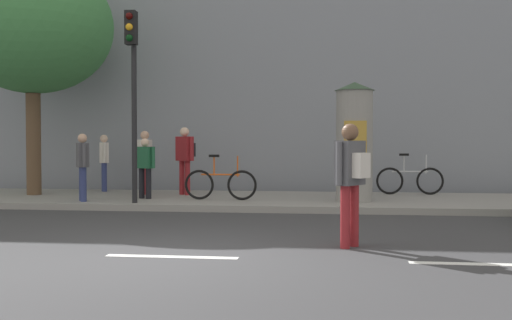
{
  "coord_description": "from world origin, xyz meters",
  "views": [
    {
      "loc": [
        2.06,
        -7.62,
        1.53
      ],
      "look_at": [
        0.9,
        2.0,
        1.24
      ],
      "focal_mm": 41.3,
      "sensor_mm": 36.0,
      "label": 1
    }
  ],
  "objects_px": {
    "poster_column": "(354,141)",
    "bicycle_upright": "(410,180)",
    "traffic_light": "(132,75)",
    "bicycle_leaning": "(220,184)",
    "street_tree": "(32,26)",
    "pedestrian_in_dark_shirt": "(104,159)",
    "pedestrian_with_bag": "(145,164)",
    "pedestrian_in_red_top": "(145,157)",
    "pedestrian_near_pole": "(83,162)",
    "pedestrian_tallest": "(185,154)",
    "pedestrian_with_backpack": "(351,173)"
  },
  "relations": [
    {
      "from": "pedestrian_near_pole",
      "to": "bicycle_upright",
      "type": "xyz_separation_m",
      "value": [
        7.88,
        2.74,
        -0.54
      ]
    },
    {
      "from": "street_tree",
      "to": "pedestrian_with_bag",
      "type": "bearing_deg",
      "value": -12.04
    },
    {
      "from": "pedestrian_with_bag",
      "to": "bicycle_leaning",
      "type": "xyz_separation_m",
      "value": [
        1.9,
        -0.09,
        -0.47
      ]
    },
    {
      "from": "street_tree",
      "to": "pedestrian_in_dark_shirt",
      "type": "height_order",
      "value": "street_tree"
    },
    {
      "from": "poster_column",
      "to": "pedestrian_in_dark_shirt",
      "type": "xyz_separation_m",
      "value": [
        -6.9,
        1.96,
        -0.49
      ]
    },
    {
      "from": "traffic_light",
      "to": "bicycle_leaning",
      "type": "xyz_separation_m",
      "value": [
        1.82,
        1.06,
        -2.52
      ]
    },
    {
      "from": "street_tree",
      "to": "bicycle_upright",
      "type": "relative_size",
      "value": 3.52
    },
    {
      "from": "pedestrian_in_dark_shirt",
      "to": "pedestrian_near_pole",
      "type": "distance_m",
      "value": 2.83
    },
    {
      "from": "bicycle_leaning",
      "to": "bicycle_upright",
      "type": "height_order",
      "value": "same"
    },
    {
      "from": "pedestrian_in_dark_shirt",
      "to": "pedestrian_in_red_top",
      "type": "relative_size",
      "value": 0.95
    },
    {
      "from": "street_tree",
      "to": "bicycle_upright",
      "type": "bearing_deg",
      "value": 7.09
    },
    {
      "from": "street_tree",
      "to": "pedestrian_in_red_top",
      "type": "relative_size",
      "value": 3.69
    },
    {
      "from": "street_tree",
      "to": "bicycle_upright",
      "type": "height_order",
      "value": "street_tree"
    },
    {
      "from": "traffic_light",
      "to": "bicycle_upright",
      "type": "relative_size",
      "value": 2.44
    },
    {
      "from": "bicycle_leaning",
      "to": "bicycle_upright",
      "type": "bearing_deg",
      "value": 23.07
    },
    {
      "from": "poster_column",
      "to": "pedestrian_near_pole",
      "type": "relative_size",
      "value": 1.76
    },
    {
      "from": "pedestrian_in_red_top",
      "to": "pedestrian_near_pole",
      "type": "height_order",
      "value": "pedestrian_in_red_top"
    },
    {
      "from": "traffic_light",
      "to": "pedestrian_with_bag",
      "type": "height_order",
      "value": "traffic_light"
    },
    {
      "from": "pedestrian_tallest",
      "to": "pedestrian_in_dark_shirt",
      "type": "bearing_deg",
      "value": 162.47
    },
    {
      "from": "pedestrian_with_bag",
      "to": "bicycle_leaning",
      "type": "distance_m",
      "value": 1.96
    },
    {
      "from": "traffic_light",
      "to": "street_tree",
      "type": "bearing_deg",
      "value": 151.07
    },
    {
      "from": "pedestrian_in_dark_shirt",
      "to": "pedestrian_in_red_top",
      "type": "xyz_separation_m",
      "value": [
        1.45,
        -0.82,
        0.06
      ]
    },
    {
      "from": "traffic_light",
      "to": "pedestrian_with_backpack",
      "type": "height_order",
      "value": "traffic_light"
    },
    {
      "from": "traffic_light",
      "to": "pedestrian_tallest",
      "type": "relative_size",
      "value": 2.42
    },
    {
      "from": "traffic_light",
      "to": "street_tree",
      "type": "distance_m",
      "value": 4.11
    },
    {
      "from": "poster_column",
      "to": "bicycle_upright",
      "type": "xyz_separation_m",
      "value": [
        1.55,
        1.93,
        -1.03
      ]
    },
    {
      "from": "street_tree",
      "to": "pedestrian_in_dark_shirt",
      "type": "relative_size",
      "value": 3.89
    },
    {
      "from": "street_tree",
      "to": "pedestrian_in_dark_shirt",
      "type": "xyz_separation_m",
      "value": [
        1.44,
        1.26,
        -3.51
      ]
    },
    {
      "from": "traffic_light",
      "to": "poster_column",
      "type": "relative_size",
      "value": 1.54
    },
    {
      "from": "pedestrian_in_dark_shirt",
      "to": "poster_column",
      "type": "bearing_deg",
      "value": -15.86
    },
    {
      "from": "street_tree",
      "to": "pedestrian_in_red_top",
      "type": "distance_m",
      "value": 4.52
    },
    {
      "from": "traffic_light",
      "to": "pedestrian_in_red_top",
      "type": "height_order",
      "value": "traffic_light"
    },
    {
      "from": "pedestrian_tallest",
      "to": "bicycle_upright",
      "type": "relative_size",
      "value": 1.01
    },
    {
      "from": "pedestrian_with_backpack",
      "to": "bicycle_upright",
      "type": "height_order",
      "value": "pedestrian_with_backpack"
    },
    {
      "from": "pedestrian_near_pole",
      "to": "street_tree",
      "type": "bearing_deg",
      "value": 142.95
    },
    {
      "from": "pedestrian_in_dark_shirt",
      "to": "pedestrian_tallest",
      "type": "distance_m",
      "value": 2.67
    },
    {
      "from": "pedestrian_with_backpack",
      "to": "bicycle_leaning",
      "type": "height_order",
      "value": "pedestrian_with_backpack"
    },
    {
      "from": "poster_column",
      "to": "pedestrian_in_red_top",
      "type": "bearing_deg",
      "value": 168.23
    },
    {
      "from": "traffic_light",
      "to": "bicycle_upright",
      "type": "bearing_deg",
      "value": 25.13
    },
    {
      "from": "pedestrian_near_pole",
      "to": "pedestrian_with_bag",
      "type": "height_order",
      "value": "pedestrian_near_pole"
    },
    {
      "from": "street_tree",
      "to": "pedestrian_with_backpack",
      "type": "xyz_separation_m",
      "value": [
        8.04,
        -6.08,
        -3.49
      ]
    },
    {
      "from": "street_tree",
      "to": "pedestrian_in_red_top",
      "type": "xyz_separation_m",
      "value": [
        2.89,
        0.44,
        -3.45
      ]
    },
    {
      "from": "bicycle_upright",
      "to": "poster_column",
      "type": "bearing_deg",
      "value": -128.75
    },
    {
      "from": "pedestrian_tallest",
      "to": "street_tree",
      "type": "bearing_deg",
      "value": -173.41
    },
    {
      "from": "pedestrian_with_bag",
      "to": "traffic_light",
      "type": "bearing_deg",
      "value": -85.79
    },
    {
      "from": "street_tree",
      "to": "bicycle_leaning",
      "type": "relative_size",
      "value": 3.52
    },
    {
      "from": "poster_column",
      "to": "pedestrian_tallest",
      "type": "xyz_separation_m",
      "value": [
        -4.36,
        1.16,
        -0.34
      ]
    },
    {
      "from": "pedestrian_with_backpack",
      "to": "pedestrian_in_red_top",
      "type": "bearing_deg",
      "value": 128.31
    },
    {
      "from": "bicycle_leaning",
      "to": "traffic_light",
      "type": "bearing_deg",
      "value": -149.81
    },
    {
      "from": "pedestrian_near_pole",
      "to": "pedestrian_tallest",
      "type": "distance_m",
      "value": 2.8
    }
  ]
}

